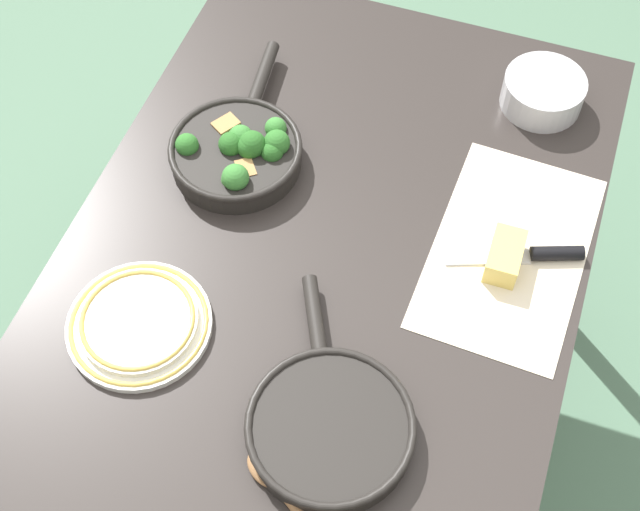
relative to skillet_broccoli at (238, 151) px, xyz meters
The scene contains 9 objects.
ground_plane 0.80m from the skillet_broccoli, 126.75° to the right, with size 14.00×14.00×0.00m, color #51755B.
dining_table_red 0.27m from the skillet_broccoli, 126.75° to the right, with size 1.24×0.83×0.73m.
skillet_broccoli is the anchor object (origin of this frame).
skillet_eggs 0.52m from the skillet_broccoli, 143.61° to the right, with size 0.35×0.24×0.04m.
parchment_sheet 0.49m from the skillet_broccoli, 93.36° to the right, with size 0.41×0.26×0.00m.
grater_knife 0.53m from the skillet_broccoli, 93.01° to the right, with size 0.10×0.22×0.02m.
cheese_block 0.48m from the skillet_broccoli, 96.71° to the right, with size 0.09×0.05×0.05m.
dinner_plate_stack 0.35m from the skillet_broccoli, behind, with size 0.23×0.23×0.03m.
prep_bowl_steel 0.56m from the skillet_broccoli, 56.62° to the right, with size 0.15×0.15×0.06m.
Camera 1 is at (-0.73, -0.25, 1.94)m, focal length 50.00 mm.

